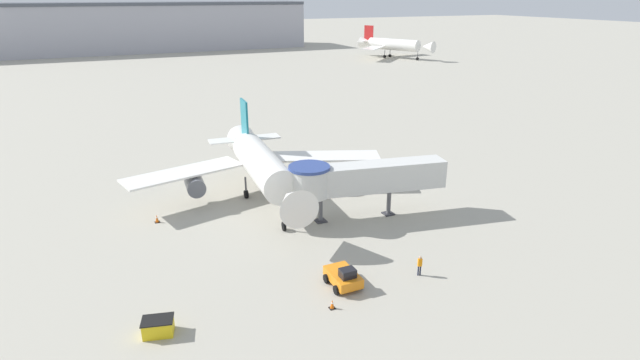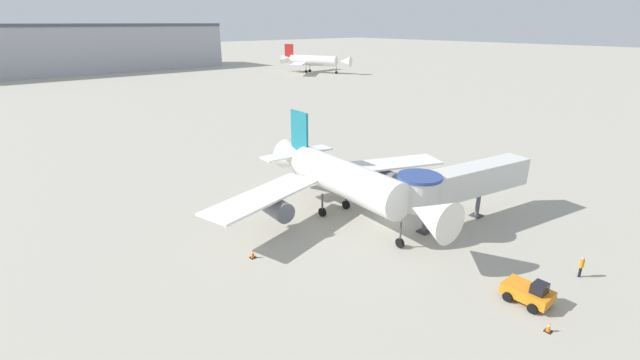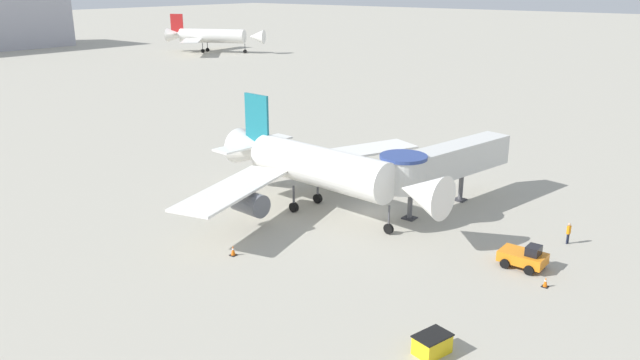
{
  "view_description": "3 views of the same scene",
  "coord_description": "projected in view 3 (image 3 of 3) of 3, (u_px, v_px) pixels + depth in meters",
  "views": [
    {
      "loc": [
        -18.58,
        -45.26,
        21.8
      ],
      "look_at": [
        1.35,
        -1.85,
        3.93
      ],
      "focal_mm": 28.0,
      "sensor_mm": 36.0,
      "label": 1
    },
    {
      "loc": [
        -31.16,
        -24.92,
        19.17
      ],
      "look_at": [
        -4.22,
        6.42,
        3.89
      ],
      "focal_mm": 24.0,
      "sensor_mm": 36.0,
      "label": 2
    },
    {
      "loc": [
        -44.96,
        -29.04,
        20.25
      ],
      "look_at": [
        -5.72,
        1.78,
        4.25
      ],
      "focal_mm": 35.0,
      "sensor_mm": 36.0,
      "label": 3
    }
  ],
  "objects": [
    {
      "name": "ground_crew_marshaller",
      "position": [
        569.0,
        232.0,
        49.98
      ],
      "size": [
        0.38,
        0.27,
        1.77
      ],
      "rotation": [
        0.0,
        0.0,
        2.9
      ],
      "color": "#1E2338",
      "rests_on": "ground_plane"
    },
    {
      "name": "jet_bridge",
      "position": [
        439.0,
        164.0,
        56.55
      ],
      "size": [
        16.22,
        5.96,
        6.07
      ],
      "rotation": [
        0.0,
        0.0,
        -0.19
      ],
      "color": "silver",
      "rests_on": "ground_plane"
    },
    {
      "name": "service_container_yellow",
      "position": [
        432.0,
        344.0,
        35.33
      ],
      "size": [
        2.4,
        1.92,
        1.18
      ],
      "rotation": [
        0.0,
        0.0,
        -0.25
      ],
      "color": "yellow",
      "rests_on": "ground_plane"
    },
    {
      "name": "traffic_cone_apron_front",
      "position": [
        545.0,
        282.0,
        43.08
      ],
      "size": [
        0.45,
        0.45,
        0.74
      ],
      "color": "black",
      "rests_on": "ground_plane"
    },
    {
      "name": "main_airplane",
      "position": [
        316.0,
        167.0,
        56.23
      ],
      "size": [
        29.78,
        24.24,
        9.88
      ],
      "rotation": [
        0.0,
        0.0,
        -0.07
      ],
      "color": "white",
      "rests_on": "ground_plane"
    },
    {
      "name": "background_jet_red_tail",
      "position": [
        210.0,
        36.0,
        182.37
      ],
      "size": [
        29.71,
        28.83,
        10.92
      ],
      "rotation": [
        0.0,
        0.0,
        0.44
      ],
      "color": "white",
      "rests_on": "ground_plane"
    },
    {
      "name": "ground_plane",
      "position": [
        374.0,
        213.0,
        56.93
      ],
      "size": [
        800.0,
        800.0,
        0.0
      ],
      "primitive_type": "plane",
      "color": "#A8A393"
    },
    {
      "name": "traffic_cone_starboard_wing",
      "position": [
        384.0,
        177.0,
        65.96
      ],
      "size": [
        0.48,
        0.48,
        0.8
      ],
      "color": "black",
      "rests_on": "ground_plane"
    },
    {
      "name": "pushback_tug_orange",
      "position": [
        524.0,
        257.0,
        45.97
      ],
      "size": [
        2.36,
        3.29,
        1.84
      ],
      "rotation": [
        0.0,
        0.0,
        0.0
      ],
      "color": "orange",
      "rests_on": "ground_plane"
    },
    {
      "name": "traffic_cone_port_wing",
      "position": [
        233.0,
        251.0,
        48.02
      ],
      "size": [
        0.51,
        0.51,
        0.84
      ],
      "color": "black",
      "rests_on": "ground_plane"
    }
  ]
}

